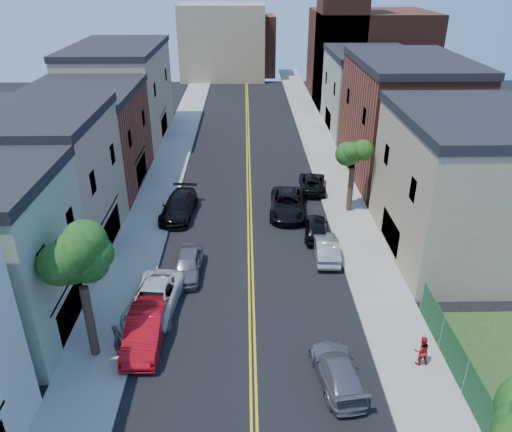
{
  "coord_description": "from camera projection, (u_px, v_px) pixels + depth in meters",
  "views": [
    {
      "loc": [
        -0.24,
        -5.34,
        17.56
      ],
      "look_at": [
        0.42,
        25.41,
        2.0
      ],
      "focal_mm": 34.84,
      "sensor_mm": 36.0,
      "label": 1
    }
  ],
  "objects": [
    {
      "name": "silver_car_right",
      "position": [
        326.0,
        248.0,
        33.1
      ],
      "size": [
        1.7,
        4.38,
        1.42
      ],
      "primitive_type": "imported",
      "rotation": [
        0.0,
        0.0,
        3.1
      ],
      "color": "#95989C",
      "rests_on": "ground"
    },
    {
      "name": "sidewalk_right",
      "position": [
        329.0,
        166.0,
        48.5
      ],
      "size": [
        3.2,
        100.0,
        0.15
      ],
      "primitive_type": "cube",
      "color": "gray",
      "rests_on": "ground"
    },
    {
      "name": "church",
      "position": [
        363.0,
        48.0,
        69.58
      ],
      "size": [
        16.2,
        14.2,
        22.6
      ],
      "color": "#4C2319",
      "rests_on": "ground"
    },
    {
      "name": "sidewalk_left",
      "position": [
        167.0,
        167.0,
        48.2
      ],
      "size": [
        3.2,
        100.0,
        0.15
      ],
      "primitive_type": "cube",
      "color": "gray",
      "rests_on": "ground"
    },
    {
      "name": "curb_right",
      "position": [
        311.0,
        166.0,
        48.47
      ],
      "size": [
        0.3,
        100.0,
        0.15
      ],
      "primitive_type": "cube",
      "color": "gray",
      "rests_on": "ground"
    },
    {
      "name": "bldg_right_palegrn",
      "position": [
        368.0,
        94.0,
        57.44
      ],
      "size": [
        9.0,
        12.0,
        8.5
      ],
      "primitive_type": "cube",
      "color": "gray",
      "rests_on": "ground"
    },
    {
      "name": "pedestrian_left",
      "position": [
        117.0,
        340.0,
        24.58
      ],
      "size": [
        0.45,
        0.64,
        1.69
      ],
      "primitive_type": "imported",
      "rotation": [
        0.0,
        0.0,
        1.5
      ],
      "color": "#292830",
      "rests_on": "sidewalk_left"
    },
    {
      "name": "bldg_left_brick",
      "position": [
        86.0,
        142.0,
        42.74
      ],
      "size": [
        9.0,
        12.0,
        8.0
      ],
      "primitive_type": "cube",
      "color": "brown",
      "rests_on": "ground"
    },
    {
      "name": "fence_right",
      "position": [
        480.0,
        403.0,
        20.86
      ],
      "size": [
        0.04,
        15.0,
        1.9
      ],
      "primitive_type": "cube",
      "color": "#143F1E",
      "rests_on": "sidewalk_right"
    },
    {
      "name": "black_suv_lane",
      "position": [
        288.0,
        204.0,
        38.98
      ],
      "size": [
        3.15,
        6.05,
        1.63
      ],
      "primitive_type": "imported",
      "rotation": [
        0.0,
        0.0,
        -0.08
      ],
      "color": "black",
      "rests_on": "ground"
    },
    {
      "name": "dark_car_right_far",
      "position": [
        312.0,
        183.0,
        43.13
      ],
      "size": [
        2.73,
        5.06,
        1.35
      ],
      "primitive_type": "imported",
      "rotation": [
        0.0,
        0.0,
        3.04
      ],
      "color": "black",
      "rests_on": "ground"
    },
    {
      "name": "bldg_right_brick",
      "position": [
        404.0,
        122.0,
        44.61
      ],
      "size": [
        9.0,
        14.0,
        10.0
      ],
      "primitive_type": "cube",
      "color": "brown",
      "rests_on": "ground"
    },
    {
      "name": "red_sedan",
      "position": [
        145.0,
        330.0,
        25.48
      ],
      "size": [
        1.77,
        5.04,
        1.66
      ],
      "primitive_type": "imported",
      "rotation": [
        0.0,
        0.0,
        -0.0
      ],
      "color": "red",
      "rests_on": "ground"
    },
    {
      "name": "bldg_left_tan_near",
      "position": [
        38.0,
        187.0,
        32.7
      ],
      "size": [
        9.0,
        10.0,
        9.0
      ],
      "primitive_type": "cube",
      "color": "#998466",
      "rests_on": "ground"
    },
    {
      "name": "grey_car_right",
      "position": [
        338.0,
        371.0,
        23.12
      ],
      "size": [
        2.44,
        4.8,
        1.33
      ],
      "primitive_type": "imported",
      "rotation": [
        0.0,
        0.0,
        3.27
      ],
      "color": "#595B61",
      "rests_on": "ground"
    },
    {
      "name": "tree_left_mid",
      "position": [
        75.0,
        241.0,
        22.07
      ],
      "size": [
        5.2,
        5.2,
        9.29
      ],
      "color": "#332319",
      "rests_on": "sidewalk_left"
    },
    {
      "name": "bldg_left_tan_far",
      "position": [
        121.0,
        95.0,
        54.89
      ],
      "size": [
        9.0,
        16.0,
        9.5
      ],
      "primitive_type": "cube",
      "color": "#998466",
      "rests_on": "ground"
    },
    {
      "name": "black_car_right",
      "position": [
        316.0,
        227.0,
        35.72
      ],
      "size": [
        2.05,
        4.29,
        1.42
      ],
      "primitive_type": "imported",
      "rotation": [
        0.0,
        0.0,
        3.05
      ],
      "color": "black",
      "rests_on": "ground"
    },
    {
      "name": "black_car_left",
      "position": [
        179.0,
        206.0,
        38.61
      ],
      "size": [
        2.81,
        5.85,
        1.64
      ],
      "primitive_type": "imported",
      "rotation": [
        0.0,
        0.0,
        -0.09
      ],
      "color": "black",
      "rests_on": "ground"
    },
    {
      "name": "pedestrian_right",
      "position": [
        421.0,
        351.0,
        23.95
      ],
      "size": [
        0.8,
        0.64,
        1.6
      ],
      "primitive_type": "imported",
      "rotation": [
        0.0,
        0.0,
        3.19
      ],
      "color": "maroon",
      "rests_on": "sidewalk_right"
    },
    {
      "name": "white_pickup",
      "position": [
        154.0,
        300.0,
        27.88
      ],
      "size": [
        3.15,
        5.81,
        1.55
      ],
      "primitive_type": "imported",
      "rotation": [
        0.0,
        0.0,
        -0.11
      ],
      "color": "silver",
      "rests_on": "ground"
    },
    {
      "name": "tree_right_far",
      "position": [
        355.0,
        142.0,
        37.02
      ],
      "size": [
        4.4,
        4.4,
        8.03
      ],
      "color": "#332319",
      "rests_on": "sidewalk_right"
    },
    {
      "name": "bldg_right_tan",
      "position": [
        464.0,
        190.0,
        32.35
      ],
      "size": [
        9.0,
        12.0,
        9.0
      ],
      "primitive_type": "cube",
      "color": "#998466",
      "rests_on": "ground"
    },
    {
      "name": "grey_car_left",
      "position": [
        188.0,
        265.0,
        31.2
      ],
      "size": [
        1.88,
        4.42,
        1.49
      ],
      "primitive_type": "imported",
      "rotation": [
        0.0,
        0.0,
        -0.03
      ],
      "color": "#525459",
      "rests_on": "ground"
    },
    {
      "name": "curb_left",
      "position": [
        185.0,
        167.0,
        48.23
      ],
      "size": [
        0.3,
        100.0,
        0.15
      ],
      "primitive_type": "cube",
      "color": "gray",
      "rests_on": "ground"
    },
    {
      "name": "backdrop_left",
      "position": [
        222.0,
        43.0,
        83.07
      ],
      "size": [
        14.0,
        8.0,
        12.0
      ],
      "primitive_type": "cube",
      "color": "#998466",
      "rests_on": "ground"
    },
    {
      "name": "backdrop_center",
      "position": [
        246.0,
        45.0,
        87.16
      ],
      "size": [
        10.0,
        8.0,
        10.0
      ],
      "primitive_type": "cube",
      "color": "brown",
      "rests_on": "ground"
    }
  ]
}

